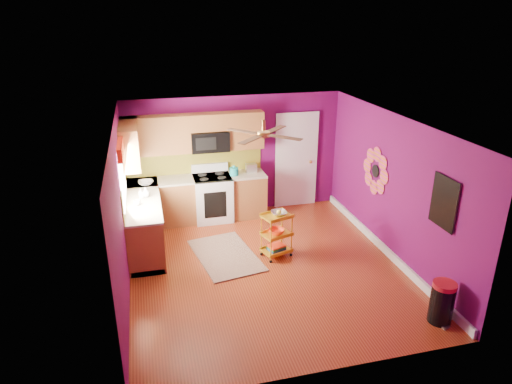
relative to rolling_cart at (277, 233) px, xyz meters
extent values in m
plane|color=maroon|center=(-0.29, -0.35, -0.45)|extent=(5.00, 5.00, 0.00)
cube|color=#610B51|center=(-0.29, 2.15, 0.80)|extent=(4.50, 0.04, 2.50)
cube|color=#610B51|center=(-0.29, -2.85, 0.80)|extent=(4.50, 0.04, 2.50)
cube|color=#610B51|center=(-2.54, -0.35, 0.80)|extent=(0.04, 5.00, 2.50)
cube|color=#610B51|center=(1.96, -0.35, 0.80)|extent=(0.04, 5.00, 2.50)
cube|color=silver|center=(-0.29, -0.35, 2.05)|extent=(4.50, 5.00, 0.04)
cube|color=white|center=(1.93, -0.35, -0.38)|extent=(0.05, 4.90, 0.14)
cube|color=brown|center=(-2.24, 1.00, 0.00)|extent=(0.60, 2.30, 0.90)
cube|color=brown|center=(-1.14, 1.85, 0.00)|extent=(2.80, 0.60, 0.90)
cube|color=beige|center=(-2.24, 1.00, 0.47)|extent=(0.63, 2.30, 0.04)
cube|color=beige|center=(-1.14, 1.85, 0.47)|extent=(2.80, 0.63, 0.04)
cube|color=black|center=(-2.24, 1.00, -0.40)|extent=(0.54, 2.30, 0.10)
cube|color=black|center=(-1.14, 1.85, -0.40)|extent=(2.80, 0.54, 0.10)
cube|color=white|center=(-0.84, 1.82, 0.01)|extent=(0.76, 0.66, 0.92)
cube|color=black|center=(-0.84, 1.82, 0.47)|extent=(0.76, 0.62, 0.03)
cube|color=white|center=(-0.84, 2.10, 0.59)|extent=(0.76, 0.06, 0.18)
cube|color=black|center=(-0.84, 1.50, 0.00)|extent=(0.45, 0.02, 0.55)
cube|color=brown|center=(-1.88, 1.99, 1.37)|extent=(1.32, 0.33, 0.75)
cube|color=brown|center=(-0.10, 1.99, 1.37)|extent=(0.72, 0.33, 0.75)
cube|color=brown|center=(-0.84, 1.99, 1.58)|extent=(0.76, 0.33, 0.34)
cube|color=brown|center=(-2.38, 1.50, 1.37)|extent=(0.33, 1.30, 0.75)
cube|color=black|center=(-0.84, 1.95, 1.20)|extent=(0.76, 0.38, 0.40)
cube|color=olive|center=(-1.14, 2.14, 0.74)|extent=(2.80, 0.01, 0.51)
cube|color=olive|center=(-2.53, 1.00, 0.74)|extent=(0.01, 2.30, 0.51)
cube|color=white|center=(-2.52, 0.70, 1.10)|extent=(0.03, 1.20, 1.00)
cube|color=#F53B15|center=(-2.49, 0.70, 1.57)|extent=(0.08, 1.35, 0.22)
cube|color=white|center=(1.06, 2.13, 0.57)|extent=(0.85, 0.04, 2.05)
cube|color=white|center=(1.06, 2.11, 0.57)|extent=(0.95, 0.02, 2.15)
sphere|color=#BF8C3F|center=(1.38, 2.07, 0.55)|extent=(0.07, 0.07, 0.07)
cylinder|color=black|center=(1.94, 0.25, 0.90)|extent=(0.01, 0.24, 0.24)
cube|color=#1B9BB2|center=(1.94, -1.75, 1.10)|extent=(0.03, 0.52, 0.72)
cube|color=black|center=(1.92, -1.75, 1.10)|extent=(0.01, 0.56, 0.76)
cylinder|color=#BF8C3F|center=(-0.29, -0.15, 1.97)|extent=(0.06, 0.06, 0.16)
cylinder|color=#BF8C3F|center=(-0.29, -0.15, 1.83)|extent=(0.20, 0.20, 0.08)
cube|color=#4C2D19|center=(-0.02, 0.12, 1.83)|extent=(0.47, 0.47, 0.01)
cube|color=#4C2D19|center=(-0.56, 0.12, 1.83)|extent=(0.47, 0.47, 0.01)
cube|color=#4C2D19|center=(-0.56, -0.42, 1.83)|extent=(0.47, 0.47, 0.01)
cube|color=#4C2D19|center=(-0.02, -0.42, 1.83)|extent=(0.47, 0.47, 0.01)
cube|color=black|center=(-0.88, 0.21, -0.44)|extent=(1.22, 1.72, 0.02)
cylinder|color=gold|center=(-0.17, -0.21, -0.04)|extent=(0.02, 0.02, 0.76)
cylinder|color=gold|center=(0.25, -0.08, -0.04)|extent=(0.02, 0.02, 0.76)
cylinder|color=gold|center=(-0.26, 0.07, -0.04)|extent=(0.02, 0.02, 0.76)
cylinder|color=gold|center=(0.15, 0.21, -0.04)|extent=(0.02, 0.02, 0.76)
sphere|color=black|center=(-0.17, -0.21, -0.43)|extent=(0.05, 0.05, 0.05)
sphere|color=black|center=(0.25, -0.08, -0.43)|extent=(0.05, 0.05, 0.05)
sphere|color=black|center=(-0.26, 0.07, -0.43)|extent=(0.05, 0.05, 0.05)
sphere|color=black|center=(0.15, 0.21, -0.43)|extent=(0.05, 0.05, 0.05)
cube|color=gold|center=(-0.01, 0.00, 0.32)|extent=(0.57, 0.49, 0.03)
cube|color=gold|center=(-0.01, 0.00, -0.03)|extent=(0.57, 0.49, 0.03)
cube|color=gold|center=(-0.01, 0.00, -0.35)|extent=(0.57, 0.49, 0.03)
imported|color=beige|center=(0.04, 0.01, 0.37)|extent=(0.34, 0.34, 0.07)
sphere|color=yellow|center=(0.04, 0.01, 0.39)|extent=(0.09, 0.09, 0.09)
imported|color=#F53B15|center=(-0.01, 0.00, 0.03)|extent=(0.35, 0.35, 0.09)
cube|color=navy|center=(-0.01, 0.00, -0.32)|extent=(0.34, 0.29, 0.04)
cube|color=#267233|center=(-0.01, 0.00, -0.28)|extent=(0.34, 0.29, 0.03)
cube|color=#F53B15|center=(-0.01, 0.00, -0.25)|extent=(0.34, 0.29, 0.03)
cylinder|color=black|center=(1.69, -2.34, -0.18)|extent=(0.42, 0.42, 0.56)
cylinder|color=#A81820|center=(1.69, -2.34, 0.14)|extent=(0.33, 0.33, 0.07)
cube|color=beige|center=(1.69, -2.50, -0.44)|extent=(0.12, 0.09, 0.03)
cylinder|color=#16A0A6|center=(-0.39, 1.80, 0.57)|extent=(0.18, 0.18, 0.16)
sphere|color=#16A0A6|center=(-0.39, 1.80, 0.67)|extent=(0.06, 0.06, 0.06)
cube|color=beige|center=(-0.01, 1.90, 0.58)|extent=(0.22, 0.15, 0.18)
imported|color=#EA3F72|center=(-2.25, 1.01, 0.58)|extent=(0.08, 0.08, 0.18)
imported|color=white|center=(-2.17, 1.03, 0.58)|extent=(0.14, 0.14, 0.19)
imported|color=white|center=(-2.16, 1.69, 0.52)|extent=(0.28, 0.28, 0.07)
imported|color=white|center=(-2.33, 0.68, 0.53)|extent=(0.12, 0.12, 0.09)
camera|label=1|loc=(-2.10, -6.85, 3.61)|focal=32.00mm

